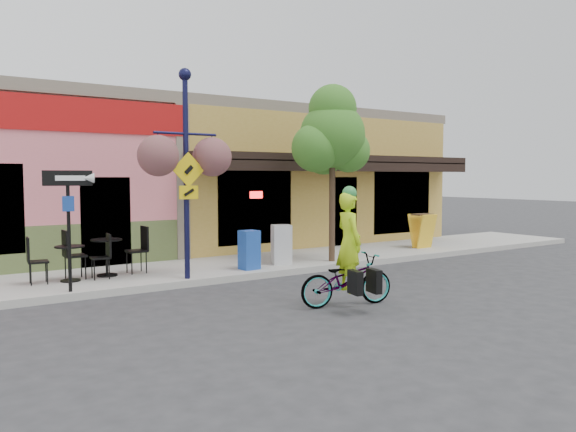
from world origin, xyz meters
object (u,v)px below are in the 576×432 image
object	(u,v)px
one_way_sign	(69,231)
newspaper_box_blue	(249,250)
bicycle	(347,280)
cyclist_rider	(349,256)
lamp_post	(186,174)
street_tree	(332,172)
newspaper_box_grey	(281,245)
building	(161,179)

from	to	relation	value
one_way_sign	newspaper_box_blue	xyz separation A→B (m)	(4.08, 0.34, -0.68)
bicycle	one_way_sign	bearing A→B (deg)	62.62
bicycle	cyclist_rider	bearing A→B (deg)	-77.74
lamp_post	street_tree	size ratio (longest dim) A/B	0.97
bicycle	newspaper_box_grey	xyz separation A→B (m)	(1.15, 3.88, 0.17)
bicycle	one_way_sign	xyz separation A→B (m)	(-3.98, 3.30, 0.82)
bicycle	newspaper_box_grey	world-z (taller)	newspaper_box_grey
lamp_post	bicycle	bearing A→B (deg)	-65.54
newspaper_box_grey	building	bearing A→B (deg)	115.97
lamp_post	newspaper_box_blue	xyz separation A→B (m)	(1.69, 0.29, -1.75)
building	cyclist_rider	size ratio (longest dim) A/B	10.19
building	street_tree	xyz separation A→B (m)	(2.01, -6.54, 0.17)
lamp_post	newspaper_box_grey	bearing A→B (deg)	10.07
building	lamp_post	xyz separation A→B (m)	(-2.08, -6.77, 0.11)
one_way_sign	newspaper_box_blue	size ratio (longest dim) A/B	2.50
cyclist_rider	street_tree	xyz separation A→B (m)	(2.45, 3.58, 1.53)
building	newspaper_box_blue	bearing A→B (deg)	-93.44
building	one_way_sign	world-z (taller)	building
building	newspaper_box_grey	xyz separation A→B (m)	(0.67, -6.24, -1.61)
cyclist_rider	newspaper_box_blue	bearing A→B (deg)	11.52
building	newspaper_box_blue	world-z (taller)	building
bicycle	street_tree	size ratio (longest dim) A/B	0.39
cyclist_rider	lamp_post	xyz separation A→B (m)	(-1.64, 3.35, 1.47)
cyclist_rider	street_tree	distance (m)	4.60
newspaper_box_blue	street_tree	distance (m)	3.01
building	cyclist_rider	distance (m)	10.22
cyclist_rider	street_tree	bearing A→B (deg)	-22.15
building	street_tree	distance (m)	6.85
lamp_post	street_tree	world-z (taller)	street_tree
lamp_post	street_tree	bearing A→B (deg)	2.28
lamp_post	newspaper_box_grey	world-z (taller)	lamp_post
building	street_tree	world-z (taller)	street_tree
bicycle	one_way_sign	distance (m)	5.23
one_way_sign	street_tree	world-z (taller)	street_tree
newspaper_box_grey	street_tree	distance (m)	2.26
bicycle	street_tree	world-z (taller)	street_tree
one_way_sign	newspaper_box_grey	distance (m)	5.21
one_way_sign	newspaper_box_grey	world-z (taller)	one_way_sign
one_way_sign	building	bearing A→B (deg)	67.65
one_way_sign	bicycle	bearing A→B (deg)	-28.78
cyclist_rider	lamp_post	world-z (taller)	lamp_post
building	newspaper_box_grey	distance (m)	6.48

